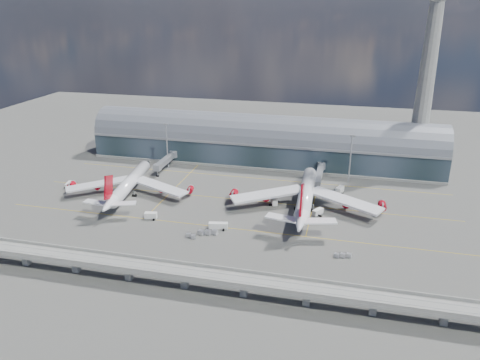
% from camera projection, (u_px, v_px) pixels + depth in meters
% --- Properties ---
extents(ground, '(500.00, 500.00, 0.00)m').
position_uv_depth(ground, '(228.00, 217.00, 204.46)').
color(ground, '#474744').
rests_on(ground, ground).
extents(taxi_lines, '(200.00, 80.12, 0.01)m').
position_uv_depth(taxi_lines, '(240.00, 198.00, 224.51)').
color(taxi_lines, gold).
rests_on(taxi_lines, ground).
extents(terminal, '(200.00, 30.00, 28.00)m').
position_uv_depth(terminal, '(263.00, 143.00, 271.12)').
color(terminal, '#1E2B32').
rests_on(terminal, ground).
extents(control_tower, '(19.00, 19.00, 103.00)m').
position_uv_depth(control_tower, '(427.00, 77.00, 242.42)').
color(control_tower, gray).
rests_on(control_tower, ground).
extents(guideway, '(220.00, 8.50, 7.20)m').
position_uv_depth(guideway, '(184.00, 273.00, 152.69)').
color(guideway, gray).
rests_on(guideway, ground).
extents(floodlight_mast_left, '(3.00, 0.70, 25.70)m').
position_uv_depth(floodlight_mast_left, '(167.00, 144.00, 260.51)').
color(floodlight_mast_left, gray).
rests_on(floodlight_mast_left, ground).
extents(floodlight_mast_right, '(3.00, 0.70, 25.70)m').
position_uv_depth(floodlight_mast_right, '(350.00, 158.00, 238.39)').
color(floodlight_mast_right, gray).
rests_on(floodlight_mast_right, ground).
extents(airliner_left, '(62.77, 66.03, 20.13)m').
position_uv_depth(airliner_left, '(128.00, 184.00, 225.72)').
color(airliner_left, white).
rests_on(airliner_left, ground).
extents(airliner_right, '(71.05, 74.25, 23.57)m').
position_uv_depth(airliner_right, '(306.00, 196.00, 210.82)').
color(airliner_right, white).
rests_on(airliner_right, ground).
extents(jet_bridge_left, '(4.40, 28.00, 7.25)m').
position_uv_depth(jet_bridge_left, '(166.00, 160.00, 261.85)').
color(jet_bridge_left, gray).
rests_on(jet_bridge_left, ground).
extents(jet_bridge_right, '(4.40, 32.00, 7.25)m').
position_uv_depth(jet_bridge_right, '(319.00, 173.00, 241.24)').
color(jet_bridge_right, gray).
rests_on(jet_bridge_right, ground).
extents(service_truck_0, '(3.24, 6.29, 2.49)m').
position_uv_depth(service_truck_0, '(69.00, 185.00, 237.10)').
color(service_truck_0, silver).
rests_on(service_truck_0, ground).
extents(service_truck_1, '(5.55, 3.29, 3.03)m').
position_uv_depth(service_truck_1, '(151.00, 216.00, 202.34)').
color(service_truck_1, silver).
rests_on(service_truck_1, ground).
extents(service_truck_2, '(8.18, 3.80, 2.86)m').
position_uv_depth(service_truck_2, '(218.00, 226.00, 193.43)').
color(service_truck_2, silver).
rests_on(service_truck_2, ground).
extents(service_truck_3, '(4.88, 5.93, 2.73)m').
position_uv_depth(service_truck_3, '(318.00, 212.00, 206.29)').
color(service_truck_3, silver).
rests_on(service_truck_3, ground).
extents(service_truck_4, '(4.20, 6.05, 3.20)m').
position_uv_depth(service_truck_4, '(340.00, 190.00, 229.64)').
color(service_truck_4, silver).
rests_on(service_truck_4, ground).
extents(service_truck_5, '(4.40, 6.60, 2.98)m').
position_uv_depth(service_truck_5, '(274.00, 201.00, 216.91)').
color(service_truck_5, silver).
rests_on(service_truck_5, ground).
extents(cargo_train_0, '(4.79, 2.82, 1.55)m').
position_uv_depth(cargo_train_0, '(191.00, 236.00, 186.38)').
color(cargo_train_0, gray).
rests_on(cargo_train_0, ground).
extents(cargo_train_1, '(8.38, 3.94, 1.84)m').
position_uv_depth(cargo_train_1, '(208.00, 232.00, 188.99)').
color(cargo_train_1, gray).
rests_on(cargo_train_1, ground).
extents(cargo_train_2, '(6.83, 2.90, 1.49)m').
position_uv_depth(cargo_train_2, '(343.00, 255.00, 172.23)').
color(cargo_train_2, gray).
rests_on(cargo_train_2, ground).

